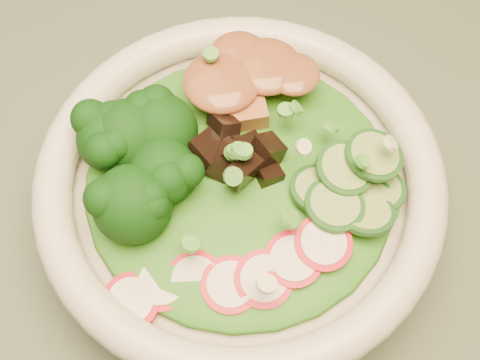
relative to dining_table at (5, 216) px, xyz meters
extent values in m
cylinder|color=black|center=(0.55, 0.35, -0.28)|extent=(0.06, 0.06, 0.72)
cylinder|color=silver|center=(0.19, -0.10, 0.14)|extent=(0.22, 0.22, 0.05)
torus|color=silver|center=(0.19, -0.10, 0.17)|extent=(0.25, 0.25, 0.02)
ellipsoid|color=#276A16|center=(0.19, -0.10, 0.17)|extent=(0.19, 0.19, 0.02)
ellipsoid|color=brown|center=(0.20, -0.04, 0.19)|extent=(0.07, 0.05, 0.01)
camera|label=1|loc=(0.15, -0.28, 0.53)|focal=50.00mm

